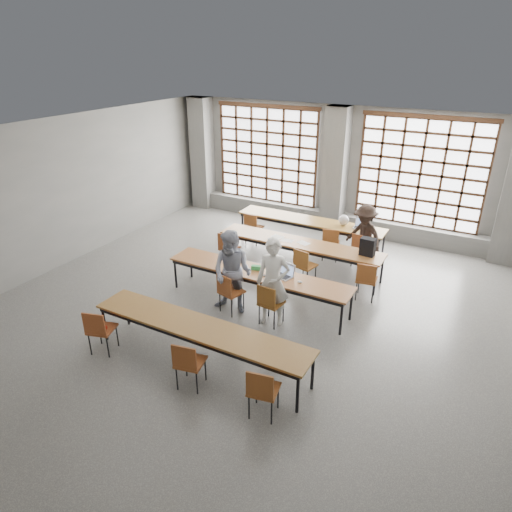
{
  "coord_description": "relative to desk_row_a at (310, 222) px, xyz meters",
  "views": [
    {
      "loc": [
        4.08,
        -6.87,
        4.97
      ],
      "look_at": [
        0.11,
        0.4,
        1.11
      ],
      "focal_mm": 32.0,
      "sensor_mm": 36.0,
      "label": 1
    }
  ],
  "objects": [
    {
      "name": "wall_left",
      "position": [
        -4.89,
        -3.79,
        1.09
      ],
      "size": [
        0.0,
        11.0,
        11.0
      ],
      "primitive_type": "plane",
      "rotation": [
        1.57,
        0.0,
        1.57
      ],
      "color": "#626260",
      "rests_on": "floor"
    },
    {
      "name": "mouse",
      "position": [
        1.17,
        -3.35,
        0.08
      ],
      "size": [
        0.11,
        0.09,
        0.04
      ],
      "primitive_type": "ellipsoid",
      "rotation": [
        0.0,
        0.0,
        0.28
      ],
      "color": "silver",
      "rests_on": "desk_row_c"
    },
    {
      "name": "green_box",
      "position": [
        0.17,
        -3.25,
        0.11
      ],
      "size": [
        0.27,
        0.16,
        0.09
      ],
      "primitive_type": "cube",
      "rotation": [
        0.0,
        0.0,
        0.29
      ],
      "color": "green",
      "rests_on": "desk_row_c"
    },
    {
      "name": "chair_back_mid",
      "position": [
        0.82,
        -0.63,
        -0.13
      ],
      "size": [
        0.51,
        0.51,
        0.88
      ],
      "color": "brown",
      "rests_on": "floor"
    },
    {
      "name": "chair_mid_centre",
      "position": [
        0.74,
        -2.13,
        -0.13
      ],
      "size": [
        0.5,
        0.5,
        0.88
      ],
      "color": "brown",
      "rests_on": "floor"
    },
    {
      "name": "chair_back_right",
      "position": [
        1.59,
        -0.63,
        -0.13
      ],
      "size": [
        0.47,
        0.47,
        0.88
      ],
      "color": "brown",
      "rests_on": "floor"
    },
    {
      "name": "paper_sheet_a",
      "position": [
        -0.25,
        -1.45,
        0.07
      ],
      "size": [
        0.34,
        0.27,
        0.0
      ],
      "primitive_type": "cube",
      "rotation": [
        0.0,
        0.0,
        -0.22
      ],
      "color": "white",
      "rests_on": "desk_row_b"
    },
    {
      "name": "desk_row_a",
      "position": [
        0.0,
        0.0,
        0.0
      ],
      "size": [
        4.0,
        0.7,
        0.73
      ],
      "color": "brown",
      "rests_on": "floor"
    },
    {
      "name": "window_right",
      "position": [
        2.36,
        1.63,
        1.24
      ],
      "size": [
        3.32,
        0.12,
        3.0
      ],
      "color": "white",
      "rests_on": "wall_back"
    },
    {
      "name": "paper_sheet_b",
      "position": [
        0.05,
        -1.55,
        0.07
      ],
      "size": [
        0.31,
        0.23,
        0.0
      ],
      "primitive_type": "cube",
      "rotation": [
        0.0,
        0.0,
        0.08
      ],
      "color": "white",
      "rests_on": "desk_row_b"
    },
    {
      "name": "paper_sheet_c",
      "position": [
        0.45,
        -1.5,
        0.07
      ],
      "size": [
        0.35,
        0.3,
        0.0
      ],
      "primitive_type": "cube",
      "rotation": [
        0.0,
        0.0,
        -0.35
      ],
      "color": "white",
      "rests_on": "desk_row_b"
    },
    {
      "name": "chair_front_right",
      "position": [
        0.81,
        -3.96,
        -0.13
      ],
      "size": [
        0.45,
        0.46,
        0.88
      ],
      "color": "brown",
      "rests_on": "floor"
    },
    {
      "name": "student_male",
      "position": [
        0.82,
        -3.83,
        0.22
      ],
      "size": [
        0.73,
        0.58,
        1.76
      ],
      "primitive_type": "imported",
      "rotation": [
        0.0,
        0.0,
        0.28
      ],
      "color": "silver",
      "rests_on": "floor"
    },
    {
      "name": "desk_row_b",
      "position": [
        0.35,
        -1.5,
        0.0
      ],
      "size": [
        4.0,
        0.7,
        0.73
      ],
      "color": "brown",
      "rests_on": "floor"
    },
    {
      "name": "chair_back_left",
      "position": [
        -1.4,
        -0.63,
        -0.13
      ],
      "size": [
        0.43,
        0.43,
        0.88
      ],
      "color": "brown",
      "rests_on": "floor"
    },
    {
      "name": "sill_ledge",
      "position": [
        0.11,
        1.51,
        -0.41
      ],
      "size": [
        9.8,
        0.35,
        0.5
      ],
      "primitive_type": "cube",
      "color": "#595957",
      "rests_on": "floor"
    },
    {
      "name": "plastic_bag",
      "position": [
        0.9,
        0.05,
        0.21
      ],
      "size": [
        0.29,
        0.24,
        0.29
      ],
      "primitive_type": "ellipsoid",
      "rotation": [
        0.0,
        0.0,
        -0.15
      ],
      "color": "silver",
      "rests_on": "desk_row_a"
    },
    {
      "name": "chair_mid_right",
      "position": [
        2.16,
        -2.13,
        -0.13
      ],
      "size": [
        0.47,
        0.48,
        0.88
      ],
      "color": "brown",
      "rests_on": "floor"
    },
    {
      "name": "red_pouch",
      "position": [
        -1.38,
        -6.1,
        -0.16
      ],
      "size": [
        0.2,
        0.09,
        0.06
      ],
      "primitive_type": "cube",
      "rotation": [
        0.0,
        0.0,
        -0.03
      ],
      "color": "#B22815",
      "rests_on": "chair_near_left"
    },
    {
      "name": "student_female",
      "position": [
        -0.08,
        -3.83,
        0.2
      ],
      "size": [
        0.89,
        0.72,
        1.73
      ],
      "primitive_type": "imported",
      "rotation": [
        0.0,
        0.0,
        0.08
      ],
      "color": "#172147",
      "rests_on": "floor"
    },
    {
      "name": "desk_row_d",
      "position": [
        0.32,
        -5.55,
        0.0
      ],
      "size": [
        4.0,
        0.7,
        0.73
      ],
      "color": "brown",
      "rests_on": "floor"
    },
    {
      "name": "backpack",
      "position": [
        1.95,
        -1.45,
        0.27
      ],
      "size": [
        0.33,
        0.22,
        0.4
      ],
      "primitive_type": "cube",
      "rotation": [
        0.0,
        0.0,
        -0.05
      ],
      "color": "black",
      "rests_on": "desk_row_b"
    },
    {
      "name": "chair_near_right",
      "position": [
        1.83,
        -6.17,
        -0.13
      ],
      "size": [
        0.49,
        0.49,
        0.88
      ],
      "color": "brown",
      "rests_on": "floor"
    },
    {
      "name": "phone",
      "position": [
        0.4,
        -3.43,
        0.07
      ],
      "size": [
        0.13,
        0.06,
        0.01
      ],
      "primitive_type": "cube",
      "rotation": [
        0.0,
        0.0,
        0.01
      ],
      "color": "black",
      "rests_on": "desk_row_c"
    },
    {
      "name": "chair_near_mid",
      "position": [
        0.53,
        -6.17,
        -0.13
      ],
      "size": [
        0.5,
        0.5,
        0.88
      ],
      "color": "brown",
      "rests_on": "floor"
    },
    {
      "name": "laptop_front",
      "position": [
        0.79,
        -3.22,
        0.13
      ],
      "size": [
        0.43,
        0.39,
        0.26
      ],
      "color": "#AAAAAF",
      "rests_on": "desk_row_c"
    },
    {
      "name": "column_left",
      "position": [
        -4.39,
        1.43,
        1.09
      ],
      "size": [
        0.6,
        0.55,
        3.5
      ],
      "primitive_type": "cube",
      "color": "#595957",
      "rests_on": "floor"
    },
    {
      "name": "chair_near_left",
      "position": [
        -1.36,
        -6.17,
        -0.13
      ],
      "size": [
        0.52,
        0.52,
        0.88
      ],
      "color": "brown",
      "rests_on": "floor"
    },
    {
      "name": "column_mid",
      "position": [
        0.11,
        1.43,
        1.09
      ],
      "size": [
        0.6,
        0.55,
        3.5
      ],
      "primitive_type": "cube",
      "color": "#595957",
      "rests_on": "floor"
    },
    {
      "name": "laptop_back",
      "position": [
        1.35,
        0.11,
        0.13
      ],
      "size": [
        0.37,
        0.31,
        0.26
      ],
      "color": "#BBBCC1",
      "rests_on": "desk_row_a"
    },
    {
      "name": "window_left",
      "position": [
        -2.14,
        1.63,
        1.24
      ],
      "size": [
        3.32,
        0.12,
        3.0
      ],
      "color": "white",
      "rests_on": "wall_back"
    },
    {
      "name": "ceiling",
      "position": [
        0.11,
        -3.79,
        2.84
      ],
      "size": [
        11.0,
        11.0,
        0.0
      ],
      "primitive_type": "plane",
      "rotation": [
        3.14,
        0.0,
        0.0
      ],
      "color": "silver",
      "rests_on": "floor"
    },
    {
      "name": "desk_row_c",
      "position": [
        0.22,
        -3.33,
        0.0
      ],
      "size": [
        4.0,
        0.7,
        0.73
      ],
      "color": "brown",
      "rests_on": "floor"
    },
    {
      "name": "chair_front_left",
      "position": [
        -0.1,
        -3.96,
        -0.13
      ],
      "size": [
        0.51,
        0.51,
        0.88
      ],
      "color": "brown",
      "rests_on": "floor"
    },
    {
      "name": "floor",
      "position": [
        0.11,
        -3.79,
        -0.66
      ],
      "size": [
        11.0,
        11.0,
        0.0
      ],
      "primitive_type": "plane",
      "color": "#50504D",
      "rests_on": "ground"
    },
    {
      "name": "chair_mid_left",
      "position": [
        -1.25,
        -2.13,
        -0.13
      ],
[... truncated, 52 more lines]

